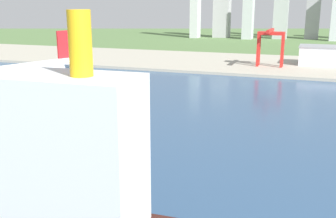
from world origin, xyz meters
The scene contains 7 objects.
ground_plane centered at (0.00, 300.00, 0.00)m, with size 2400.00×2400.00×0.00m, color #537440.
water_bay centered at (0.00, 240.00, 0.07)m, with size 840.00×360.00×0.15m, color #2D4C70.
industrial_pier centered at (0.00, 490.00, 1.25)m, with size 840.00×140.00×2.50m, color #AAA592.
airplane_landing centered at (-33.84, 166.75, 41.58)m, with size 32.71×38.50×12.78m.
cargo_ship centered at (-19.27, 153.44, 16.20)m, with size 79.16×19.64×56.19m.
port_crane_red centered at (-7.03, 466.99, 27.02)m, with size 23.54×39.68×33.92m.
distant_skyline centered at (-29.77, 822.62, 57.71)m, with size 305.72×68.91×158.90m.
Camera 1 is at (32.69, 92.01, 57.12)m, focal length 43.25 mm.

